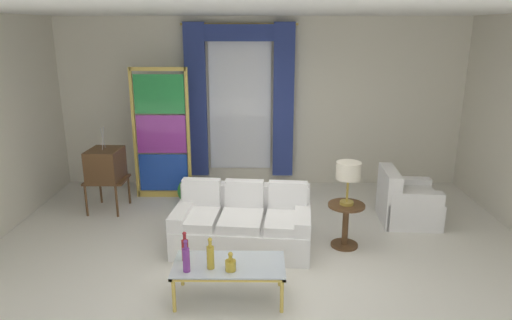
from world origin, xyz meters
The scene contains 16 objects.
ground_plane centered at (0.00, 0.00, 0.00)m, with size 16.00×16.00×0.00m, color silver.
wall_rear centered at (0.00, 3.06, 1.50)m, with size 8.00×0.12×3.00m, color silver.
ceiling_slab centered at (0.00, 0.80, 3.02)m, with size 8.00×7.60×0.04m, color white.
curtained_window centered at (-0.38, 2.89, 1.74)m, with size 2.00×0.17×2.70m.
couch_white_long centered at (-0.24, 0.40, 0.30)m, with size 1.83×1.07×0.86m.
coffee_table centered at (-0.34, -0.83, 0.37)m, with size 1.18×0.59×0.41m.
bottle_blue_decanter centered at (-0.77, -0.99, 0.55)m, with size 0.07×0.07×0.35m.
bottle_crystal_tall centered at (-0.81, -0.76, 0.54)m, with size 0.07×0.07×0.33m.
bottle_amber_squat centered at (-0.32, -0.97, 0.48)m, with size 0.11×0.11×0.21m.
bottle_ruby_flask centered at (-0.53, -0.93, 0.55)m, with size 0.08×0.08×0.35m.
vintage_tv centered at (-2.43, 1.66, 0.73)m, with size 0.62×0.62×1.35m.
armchair_white centered at (2.14, 1.24, 0.29)m, with size 0.87×0.86×0.80m.
stained_glass_divider centered at (-1.66, 2.25, 1.06)m, with size 0.95×0.05×2.20m.
peacock_figurine centered at (-1.17, 1.86, 0.22)m, with size 0.44×0.60×0.50m.
round_side_table centered at (1.11, 0.41, 0.36)m, with size 0.48×0.48×0.59m.
table_lamp_brass centered at (1.11, 0.41, 1.03)m, with size 0.32×0.32×0.57m.
Camera 1 is at (-0.02, -5.18, 2.81)m, focal length 32.26 mm.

